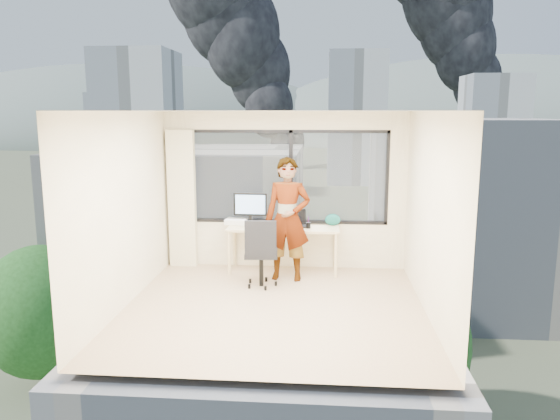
# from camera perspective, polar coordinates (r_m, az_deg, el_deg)

# --- Properties ---
(floor) EXTENTS (4.00, 4.00, 0.01)m
(floor) POSITION_cam_1_polar(r_m,az_deg,el_deg) (7.28, -0.65, -10.38)
(floor) COLOR tan
(floor) RESTS_ON ground
(ceiling) EXTENTS (4.00, 4.00, 0.01)m
(ceiling) POSITION_cam_1_polar(r_m,az_deg,el_deg) (6.80, -0.70, 10.54)
(ceiling) COLOR white
(ceiling) RESTS_ON ground
(wall_front) EXTENTS (4.00, 0.01, 2.60)m
(wall_front) POSITION_cam_1_polar(r_m,az_deg,el_deg) (4.99, -2.83, -4.56)
(wall_front) COLOR beige
(wall_front) RESTS_ON ground
(wall_left) EXTENTS (0.01, 4.00, 2.60)m
(wall_left) POSITION_cam_1_polar(r_m,az_deg,el_deg) (7.38, -16.32, -0.03)
(wall_left) COLOR beige
(wall_left) RESTS_ON ground
(wall_right) EXTENTS (0.01, 4.00, 2.60)m
(wall_right) POSITION_cam_1_polar(r_m,az_deg,el_deg) (7.03, 15.78, -0.52)
(wall_right) COLOR beige
(wall_right) RESTS_ON ground
(window_wall) EXTENTS (3.30, 0.16, 1.55)m
(window_wall) POSITION_cam_1_polar(r_m,az_deg,el_deg) (8.86, 0.85, 3.56)
(window_wall) COLOR black
(window_wall) RESTS_ON ground
(curtain) EXTENTS (0.45, 0.14, 2.30)m
(curtain) POSITION_cam_1_polar(r_m,az_deg,el_deg) (9.08, -10.42, 1.17)
(curtain) COLOR beige
(curtain) RESTS_ON floor
(desk) EXTENTS (1.80, 0.60, 0.75)m
(desk) POSITION_cam_1_polar(r_m,az_deg,el_deg) (8.74, 0.35, -4.21)
(desk) COLOR #D1B88C
(desk) RESTS_ON floor
(chair) EXTENTS (0.59, 0.59, 1.07)m
(chair) POSITION_cam_1_polar(r_m,az_deg,el_deg) (7.99, -2.02, -4.44)
(chair) COLOR black
(chair) RESTS_ON floor
(person) EXTENTS (0.73, 0.51, 1.91)m
(person) POSITION_cam_1_polar(r_m,az_deg,el_deg) (8.23, 0.82, -0.99)
(person) COLOR #2D2D33
(person) RESTS_ON floor
(monitor) EXTENTS (0.55, 0.13, 0.55)m
(monitor) POSITION_cam_1_polar(r_m,az_deg,el_deg) (8.73, -3.18, 0.11)
(monitor) COLOR black
(monitor) RESTS_ON desk
(game_console) EXTENTS (0.37, 0.32, 0.08)m
(game_console) POSITION_cam_1_polar(r_m,az_deg,el_deg) (8.92, -4.68, -1.20)
(game_console) COLOR white
(game_console) RESTS_ON desk
(laptop) EXTENTS (0.47, 0.48, 0.24)m
(laptop) POSITION_cam_1_polar(r_m,az_deg,el_deg) (8.64, 1.76, -1.02)
(laptop) COLOR black
(laptop) RESTS_ON desk
(cellphone) EXTENTS (0.11, 0.06, 0.01)m
(cellphone) POSITION_cam_1_polar(r_m,az_deg,el_deg) (8.57, -2.85, -1.92)
(cellphone) COLOR black
(cellphone) RESTS_ON desk
(pen_cup) EXTENTS (0.08, 0.08, 0.09)m
(pen_cup) POSITION_cam_1_polar(r_m,az_deg,el_deg) (8.56, 3.05, -1.65)
(pen_cup) COLOR black
(pen_cup) RESTS_ON desk
(handbag) EXTENTS (0.25, 0.13, 0.19)m
(handbag) POSITION_cam_1_polar(r_m,az_deg,el_deg) (8.79, 5.65, -1.03)
(handbag) COLOR #0D4C4F
(handbag) RESTS_ON desk
(exterior_ground) EXTENTS (400.00, 400.00, 0.04)m
(exterior_ground) POSITION_cam_1_polar(r_m,az_deg,el_deg) (127.86, 4.37, 2.99)
(exterior_ground) COLOR #515B3D
(exterior_ground) RESTS_ON ground
(near_bldg_a) EXTENTS (16.00, 12.00, 14.00)m
(near_bldg_a) POSITION_cam_1_polar(r_m,az_deg,el_deg) (39.21, -9.72, -3.84)
(near_bldg_a) COLOR #F0E2C9
(near_bldg_a) RESTS_ON exterior_ground
(near_bldg_b) EXTENTS (14.00, 13.00, 16.00)m
(near_bldg_b) POSITION_cam_1_polar(r_m,az_deg,el_deg) (46.98, 18.60, -0.61)
(near_bldg_b) COLOR silver
(near_bldg_b) RESTS_ON exterior_ground
(far_tower_a) EXTENTS (14.00, 14.00, 28.00)m
(far_tower_a) POSITION_cam_1_polar(r_m,az_deg,el_deg) (107.86, -14.79, 8.76)
(far_tower_a) COLOR silver
(far_tower_a) RESTS_ON exterior_ground
(far_tower_b) EXTENTS (13.00, 13.00, 30.00)m
(far_tower_b) POSITION_cam_1_polar(r_m,az_deg,el_deg) (127.00, 8.12, 9.66)
(far_tower_b) COLOR silver
(far_tower_b) RESTS_ON exterior_ground
(far_tower_c) EXTENTS (15.00, 15.00, 26.00)m
(far_tower_c) POSITION_cam_1_polar(r_m,az_deg,el_deg) (153.37, 21.74, 8.41)
(far_tower_c) COLOR silver
(far_tower_c) RESTS_ON exterior_ground
(far_tower_d) EXTENTS (16.00, 14.00, 22.00)m
(far_tower_d) POSITION_cam_1_polar(r_m,az_deg,el_deg) (168.18, -16.62, 8.14)
(far_tower_d) COLOR silver
(far_tower_d) RESTS_ON exterior_ground
(hill_a) EXTENTS (288.00, 216.00, 90.00)m
(hill_a) POSITION_cam_1_polar(r_m,az_deg,el_deg) (348.73, -15.69, 7.37)
(hill_a) COLOR slate
(hill_a) RESTS_ON exterior_ground
(hill_b) EXTENTS (300.00, 220.00, 96.00)m
(hill_b) POSITION_cam_1_polar(r_m,az_deg,el_deg) (341.95, 21.74, 6.96)
(hill_b) COLOR slate
(hill_b) RESTS_ON exterior_ground
(tree_a) EXTENTS (7.00, 7.00, 8.00)m
(tree_a) POSITION_cam_1_polar(r_m,az_deg,el_deg) (35.54, -24.09, -11.22)
(tree_a) COLOR #21501A
(tree_a) RESTS_ON exterior_ground
(tree_b) EXTENTS (7.60, 7.60, 9.00)m
(tree_b) POSITION_cam_1_polar(r_m,az_deg,el_deg) (27.77, 11.59, -15.56)
(tree_b) COLOR #21501A
(tree_b) RESTS_ON exterior_ground
(smoke_plume_b) EXTENTS (30.00, 18.00, 70.00)m
(smoke_plume_b) POSITION_cam_1_polar(r_m,az_deg,el_deg) (186.55, 22.65, 17.23)
(smoke_plume_b) COLOR black
(smoke_plume_b) RESTS_ON exterior_ground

